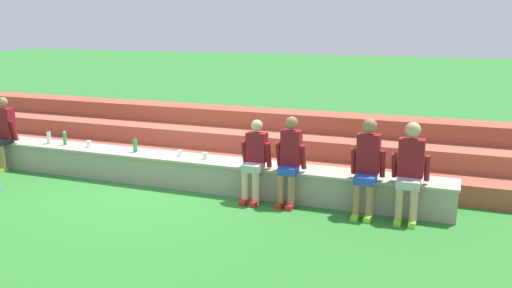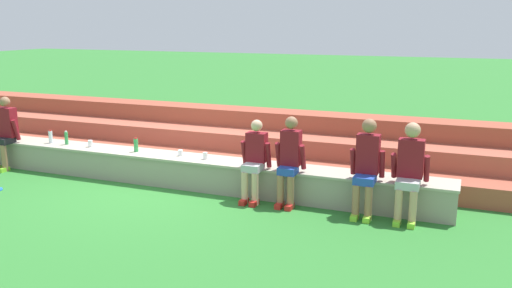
{
  "view_description": "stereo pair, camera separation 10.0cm",
  "coord_description": "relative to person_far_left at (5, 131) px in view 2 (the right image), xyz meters",
  "views": [
    {
      "loc": [
        4.92,
        -7.83,
        2.86
      ],
      "look_at": [
        1.77,
        0.3,
        0.88
      ],
      "focal_mm": 37.5,
      "sensor_mm": 36.0,
      "label": 1
    },
    {
      "loc": [
        5.02,
        -7.79,
        2.86
      ],
      "look_at": [
        1.77,
        0.3,
        0.88
      ],
      "focal_mm": 37.5,
      "sensor_mm": 36.0,
      "label": 2
    }
  ],
  "objects": [
    {
      "name": "ground_plane",
      "position": [
        3.45,
        0.02,
        -0.77
      ],
      "size": [
        80.0,
        80.0,
        0.0
      ],
      "primitive_type": "plane",
      "color": "#2D752D"
    },
    {
      "name": "stone_seating_wall",
      "position": [
        3.45,
        0.32,
        -0.49
      ],
      "size": [
        10.03,
        0.64,
        0.53
      ],
      "color": "gray",
      "rests_on": "ground"
    },
    {
      "name": "brick_bleachers",
      "position": [
        3.45,
        2.18,
        -0.36
      ],
      "size": [
        13.61,
        2.1,
        1.06
      ],
      "color": "#A44D39",
      "rests_on": "ground"
    },
    {
      "name": "person_far_left",
      "position": [
        0.0,
        0.0,
        0.0
      ],
      "size": [
        0.55,
        0.5,
        1.44
      ],
      "color": "#996B4C",
      "rests_on": "ground"
    },
    {
      "name": "person_left_of_center",
      "position": [
        5.33,
        0.0,
        -0.07
      ],
      "size": [
        0.5,
        0.55,
        1.33
      ],
      "color": "#DBAD89",
      "rests_on": "ground"
    },
    {
      "name": "person_center",
      "position": [
        5.91,
        0.02,
        -0.02
      ],
      "size": [
        0.49,
        0.5,
        1.42
      ],
      "color": "#996B4C",
      "rests_on": "ground"
    },
    {
      "name": "person_right_of_center",
      "position": [
        7.13,
        0.0,
        0.01
      ],
      "size": [
        0.52,
        0.58,
        1.47
      ],
      "color": "#996B4C",
      "rests_on": "ground"
    },
    {
      "name": "person_far_right",
      "position": [
        7.76,
        0.02,
        0.02
      ],
      "size": [
        0.55,
        0.59,
        1.45
      ],
      "color": "tan",
      "rests_on": "ground"
    },
    {
      "name": "water_bottle_near_left",
      "position": [
        2.84,
        0.31,
        -0.12
      ],
      "size": [
        0.08,
        0.08,
        0.26
      ],
      "color": "green",
      "rests_on": "stone_seating_wall"
    },
    {
      "name": "water_bottle_mid_right",
      "position": [
        1.23,
        0.31,
        -0.11
      ],
      "size": [
        0.06,
        0.06,
        0.27
      ],
      "color": "green",
      "rests_on": "stone_seating_wall"
    },
    {
      "name": "water_bottle_near_right",
      "position": [
        0.85,
        0.3,
        -0.12
      ],
      "size": [
        0.08,
        0.08,
        0.26
      ],
      "color": "silver",
      "rests_on": "stone_seating_wall"
    },
    {
      "name": "plastic_cup_middle",
      "position": [
        1.8,
        0.32,
        -0.18
      ],
      "size": [
        0.09,
        0.09,
        0.13
      ],
      "primitive_type": "cylinder",
      "color": "white",
      "rests_on": "stone_seating_wall"
    },
    {
      "name": "plastic_cup_left_end",
      "position": [
        3.76,
        0.35,
        -0.19
      ],
      "size": [
        0.09,
        0.09,
        0.11
      ],
      "primitive_type": "cylinder",
      "color": "white",
      "rests_on": "stone_seating_wall"
    },
    {
      "name": "plastic_cup_right_end",
      "position": [
        4.28,
        0.29,
        -0.18
      ],
      "size": [
        0.08,
        0.08,
        0.12
      ],
      "primitive_type": "cylinder",
      "color": "white",
      "rests_on": "stone_seating_wall"
    }
  ]
}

